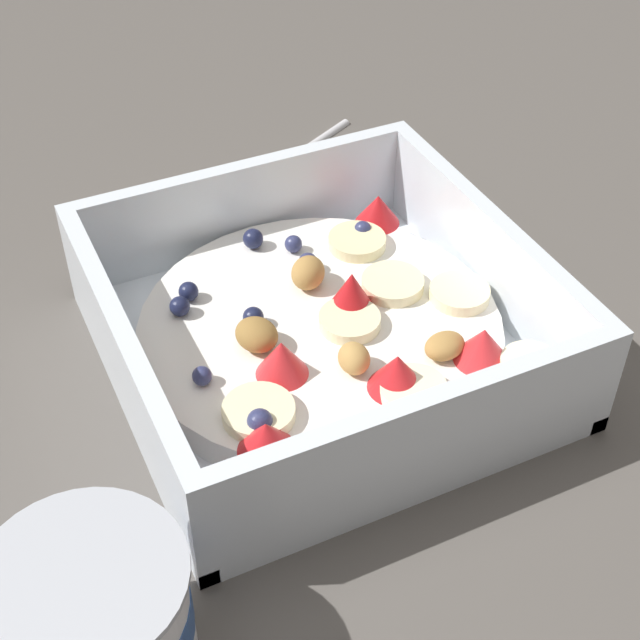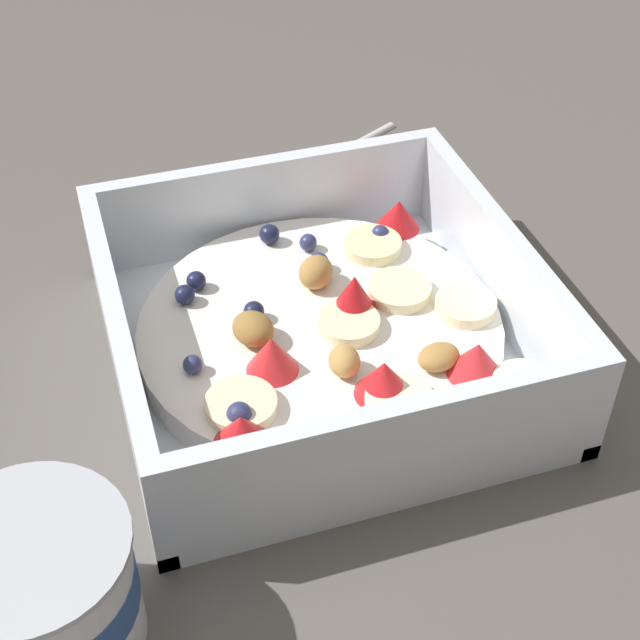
{
  "view_description": "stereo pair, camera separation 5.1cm",
  "coord_description": "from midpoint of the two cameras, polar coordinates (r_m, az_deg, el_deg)",
  "views": [
    {
      "loc": [
        -0.34,
        0.18,
        0.37
      ],
      "look_at": [
        0.01,
        0.01,
        0.03
      ],
      "focal_mm": 52.33,
      "sensor_mm": 36.0,
      "label": 1
    },
    {
      "loc": [
        -0.36,
        0.13,
        0.37
      ],
      "look_at": [
        0.01,
        0.01,
        0.03
      ],
      "focal_mm": 52.33,
      "sensor_mm": 36.0,
      "label": 2
    }
  ],
  "objects": [
    {
      "name": "fruit_bowl",
      "position": [
        0.52,
        3.05,
        -0.92
      ],
      "size": [
        0.23,
        0.23,
        0.07
      ],
      "color": "white",
      "rests_on": "ground"
    },
    {
      "name": "ground_plane",
      "position": [
        0.53,
        4.48,
        -2.85
      ],
      "size": [
        2.4,
        2.4,
        0.0
      ],
      "primitive_type": "plane",
      "color": "#56514C"
    },
    {
      "name": "yogurt_cup",
      "position": [
        0.41,
        -13.15,
        -16.13
      ],
      "size": [
        0.08,
        0.08,
        0.07
      ],
      "color": "white",
      "rests_on": "ground"
    },
    {
      "name": "spoon",
      "position": [
        0.67,
        -0.35,
        8.35
      ],
      "size": [
        0.1,
        0.16,
        0.01
      ],
      "color": "silver",
      "rests_on": "ground"
    }
  ]
}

